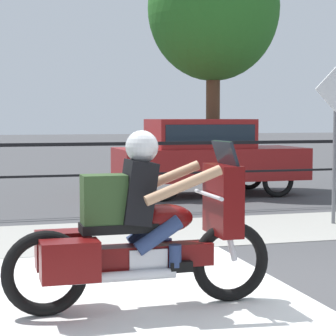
# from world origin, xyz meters

# --- Properties ---
(ground_plane) EXTENTS (120.00, 120.00, 0.00)m
(ground_plane) POSITION_xyz_m (0.00, 0.00, 0.00)
(ground_plane) COLOR #424244
(sidewalk_band) EXTENTS (44.00, 2.40, 0.01)m
(sidewalk_band) POSITION_xyz_m (0.00, 3.40, 0.01)
(sidewalk_band) COLOR #99968E
(sidewalk_band) RESTS_ON ground
(crosswalk_band) EXTENTS (3.78, 6.00, 0.01)m
(crosswalk_band) POSITION_xyz_m (-1.55, -0.20, 0.00)
(crosswalk_band) COLOR silver
(crosswalk_band) RESTS_ON ground
(fence_railing) EXTENTS (36.00, 0.05, 1.26)m
(fence_railing) POSITION_xyz_m (0.00, 5.50, 0.99)
(fence_railing) COLOR black
(fence_railing) RESTS_ON ground
(motorcycle) EXTENTS (2.43, 0.76, 1.58)m
(motorcycle) POSITION_xyz_m (-1.27, -0.21, 0.71)
(motorcycle) COLOR black
(motorcycle) RESTS_ON ground
(parked_car) EXTENTS (4.05, 1.70, 1.66)m
(parked_car) POSITION_xyz_m (2.05, 7.65, 0.94)
(parked_car) COLOR maroon
(parked_car) RESTS_ON ground
(street_sign) EXTENTS (0.73, 0.06, 2.50)m
(street_sign) POSITION_xyz_m (2.75, 3.45, 1.58)
(street_sign) COLOR slate
(street_sign) RESTS_ON ground
(tree_behind_sign) EXTENTS (3.03, 3.03, 5.88)m
(tree_behind_sign) POSITION_xyz_m (2.57, 8.66, 4.18)
(tree_behind_sign) COLOR brown
(tree_behind_sign) RESTS_ON ground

